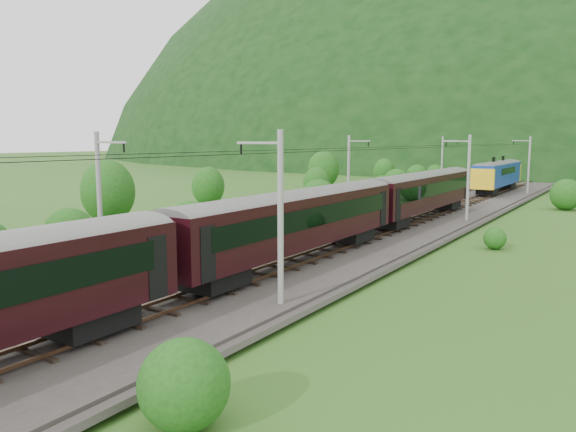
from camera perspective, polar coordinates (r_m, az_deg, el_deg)
The scene contains 14 objects.
ground at distance 30.18m, azimuth -10.74°, elevation -7.44°, with size 600.00×600.00×0.00m, color #325A1C.
railbed at distance 37.83m, azimuth -0.32°, elevation -3.97°, with size 14.00×220.00×0.30m, color #38332D.
track_left at distance 39.11m, azimuth -3.28°, elevation -3.26°, with size 2.40×220.00×0.27m.
track_right at distance 36.57m, azimuth 2.85°, elevation -4.03°, with size 2.40×220.00×0.27m.
catenary_left at distance 59.33m, azimuth 6.24°, elevation 4.49°, with size 2.54×192.28×8.00m.
catenary_right at distance 55.04m, azimuth 17.77°, elevation 3.92°, with size 2.54×192.28×8.00m.
overhead_wires at distance 37.05m, azimuth -0.33°, elevation 6.62°, with size 4.83×198.00×0.03m.
mountain_ridge at distance 350.44m, azimuth 8.94°, elevation 6.39°, with size 336.00×280.00×132.00m, color black.
train at distance 24.92m, azimuth -13.34°, elevation -2.38°, with size 2.99×143.55×5.21m.
hazard_post_near at distance 57.78m, azimuth 11.90°, elevation 0.93°, with size 0.18×0.18×1.66m, color red.
hazard_post_far at distance 50.41m, azimuth 8.95°, elevation -0.02°, with size 0.17×0.17×1.59m, color red.
signal at distance 54.21m, azimuth 4.90°, elevation 1.18°, with size 0.25×0.25×2.29m.
vegetation_left at distance 55.37m, azimuth -6.15°, elevation 1.97°, with size 12.87×150.55×6.32m.
vegetation_right at distance 48.77m, azimuth 22.78°, elevation -0.47°, with size 5.92×93.31×3.15m.
Camera 1 is at (20.05, -21.15, 7.84)m, focal length 35.00 mm.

